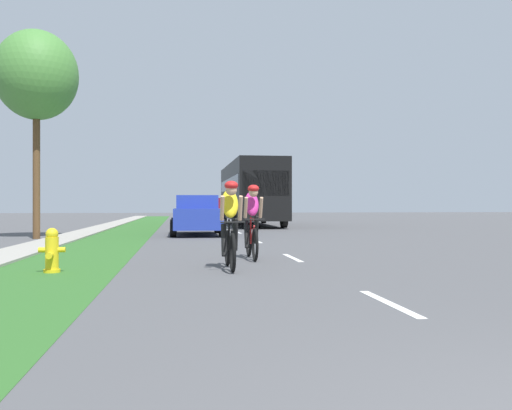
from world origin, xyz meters
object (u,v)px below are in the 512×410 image
object	(u,v)px
bus_black	(250,191)
suv_maroon	(224,207)
street_tree_near	(36,76)
cyclist_lead	(230,224)
cyclist_trailing	(252,221)
sedan_blue	(197,215)
fire_hydrant_yellow	(52,251)

from	to	relation	value
bus_black	suv_maroon	world-z (taller)	bus_black
street_tree_near	suv_maroon	bearing A→B (deg)	74.19
cyclist_lead	suv_maroon	bearing A→B (deg)	85.62
bus_black	street_tree_near	bearing A→B (deg)	-126.95
cyclist_lead	suv_maroon	xyz separation A→B (m)	(3.14, 41.07, 0.14)
cyclist_trailing	cyclist_lead	bearing A→B (deg)	-109.23
sedan_blue	suv_maroon	bearing A→B (deg)	83.45
cyclist_trailing	suv_maroon	bearing A→B (deg)	86.34
fire_hydrant_yellow	suv_maroon	world-z (taller)	suv_maroon
fire_hydrant_yellow	cyclist_trailing	world-z (taller)	cyclist_trailing
cyclist_trailing	street_tree_near	bearing A→B (deg)	128.83
bus_black	street_tree_near	xyz separation A→B (m)	(-8.84, -11.75, 3.56)
fire_hydrant_yellow	street_tree_near	bearing A→B (deg)	105.28
fire_hydrant_yellow	street_tree_near	xyz separation A→B (m)	(-2.68, 9.80, 5.17)
bus_black	fire_hydrant_yellow	bearing A→B (deg)	-105.96
sedan_blue	suv_maroon	xyz separation A→B (m)	(3.40, 29.58, 0.18)
cyclist_trailing	sedan_blue	size ratio (longest dim) A/B	0.40
sedan_blue	suv_maroon	size ratio (longest dim) A/B	0.91
bus_black	cyclist_lead	bearing A→B (deg)	-98.23
cyclist_lead	bus_black	distance (m)	21.73
fire_hydrant_yellow	sedan_blue	size ratio (longest dim) A/B	0.18
cyclist_lead	bus_black	bearing A→B (deg)	81.77
cyclist_lead	cyclist_trailing	bearing A→B (deg)	70.77
suv_maroon	cyclist_lead	bearing A→B (deg)	-94.38
street_tree_near	cyclist_lead	bearing A→B (deg)	-59.48
bus_black	suv_maroon	bearing A→B (deg)	89.89
sedan_blue	street_tree_near	xyz separation A→B (m)	(-5.48, -1.77, 4.78)
street_tree_near	bus_black	bearing A→B (deg)	53.05
fire_hydrant_yellow	bus_black	distance (m)	22.47
cyclist_trailing	street_tree_near	size ratio (longest dim) A/B	0.24
sedan_blue	bus_black	bearing A→B (deg)	71.39
bus_black	suv_maroon	distance (m)	19.62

